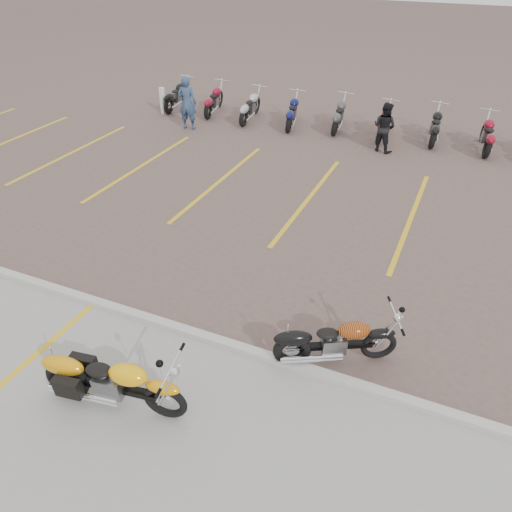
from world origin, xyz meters
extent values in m
plane|color=brown|center=(0.00, 0.00, 0.00)|extent=(100.00, 100.00, 0.00)
cube|color=#9E9B93|center=(0.00, -4.50, 0.01)|extent=(60.00, 5.00, 0.01)
cube|color=#ADAAA3|center=(0.00, -2.00, 0.06)|extent=(60.00, 0.18, 0.12)
torus|color=black|center=(0.44, -3.68, 0.33)|extent=(0.68, 0.21, 0.67)
torus|color=black|center=(-1.15, -3.92, 0.33)|extent=(0.73, 0.28, 0.71)
cube|color=black|center=(-0.35, -3.80, 0.39)|extent=(1.35, 0.33, 0.10)
cube|color=slate|center=(-0.40, -3.81, 0.46)|extent=(0.48, 0.37, 0.35)
ellipsoid|color=#FDB50D|center=(-0.06, -3.76, 0.77)|extent=(0.64, 0.42, 0.31)
ellipsoid|color=black|center=(-0.54, -3.83, 0.73)|extent=(0.44, 0.33, 0.12)
torus|color=black|center=(2.99, -1.22, 0.30)|extent=(0.58, 0.38, 0.60)
torus|color=black|center=(1.72, -1.91, 0.30)|extent=(0.64, 0.44, 0.64)
cube|color=black|center=(2.35, -1.56, 0.35)|extent=(1.11, 0.67, 0.09)
cube|color=slate|center=(2.31, -1.59, 0.41)|extent=(0.48, 0.43, 0.32)
ellipsoid|color=black|center=(2.58, -1.44, 0.69)|extent=(0.61, 0.52, 0.28)
ellipsoid|color=black|center=(2.21, -1.64, 0.65)|extent=(0.43, 0.38, 0.11)
imported|color=navy|center=(-5.82, 7.56, 0.93)|extent=(0.74, 0.55, 1.86)
imported|color=black|center=(1.02, 8.25, 0.79)|extent=(0.92, 0.82, 1.58)
cube|color=white|center=(-7.63, 8.69, 0.50)|extent=(0.18, 0.18, 1.00)
camera|label=1|loc=(3.63, -7.61, 6.06)|focal=35.00mm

